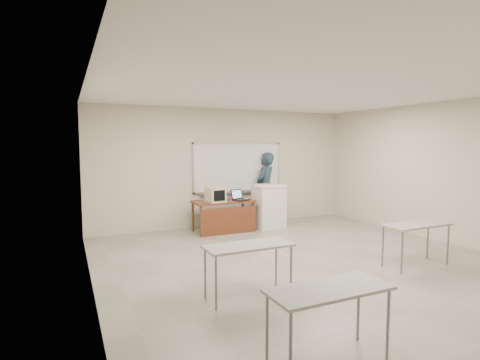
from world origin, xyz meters
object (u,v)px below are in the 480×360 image
podium (269,206)px  laptop (240,198)px  crt_monitor (215,195)px  keyboard (262,185)px  whiteboard (238,168)px  mouse (246,199)px  presenter (266,187)px  instructor_desk (225,210)px

podium → laptop: 0.84m
podium → crt_monitor: crt_monitor is taller
keyboard → podium: bearing=-13.7°
laptop → whiteboard: bearing=48.4°
whiteboard → mouse: size_ratio=24.01×
whiteboard → mouse: (-0.15, -0.78, -0.71)m
mouse → keyboard: 0.60m
podium → crt_monitor: (-1.45, -0.02, 0.38)m
crt_monitor → presenter: (1.73, 0.70, 0.02)m
instructor_desk → keyboard: (1.05, 0.09, 0.55)m
instructor_desk → crt_monitor: 0.45m
podium → laptop: (-0.80, -0.02, 0.27)m
crt_monitor → keyboard: (1.30, 0.10, 0.17)m
whiteboard → crt_monitor: 1.36m
crt_monitor → keyboard: 1.32m
mouse → presenter: bearing=44.0°
crt_monitor → laptop: 0.66m
whiteboard → laptop: bearing=-110.8°
presenter → laptop: bearing=-2.3°
whiteboard → mouse: bearing=-100.9°
crt_monitor → keyboard: bearing=-1.3°
laptop → presenter: 1.29m
whiteboard → instructor_desk: bearing=-131.9°
podium → mouse: 0.69m
mouse → crt_monitor: bearing=-171.5°
podium → laptop: bearing=176.7°
whiteboard → presenter: bearing=-6.8°
mouse → keyboard: (0.50, 0.09, 0.32)m
podium → presenter: bearing=62.9°
podium → mouse: (-0.65, -0.01, 0.23)m
crt_monitor → laptop: crt_monitor is taller
crt_monitor → mouse: size_ratio=4.14×
keyboard → presenter: presenter is taller
instructor_desk → laptop: (0.40, -0.01, 0.26)m
mouse → whiteboard: bearing=86.6°
instructor_desk → crt_monitor: size_ratio=3.38×
instructor_desk → presenter: presenter is taller
whiteboard → keyboard: bearing=-63.0°
whiteboard → keyboard: 0.86m
whiteboard → presenter: (0.78, -0.09, -0.54)m
laptop → keyboard: keyboard is taller
keyboard → instructor_desk: bearing=-160.6°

